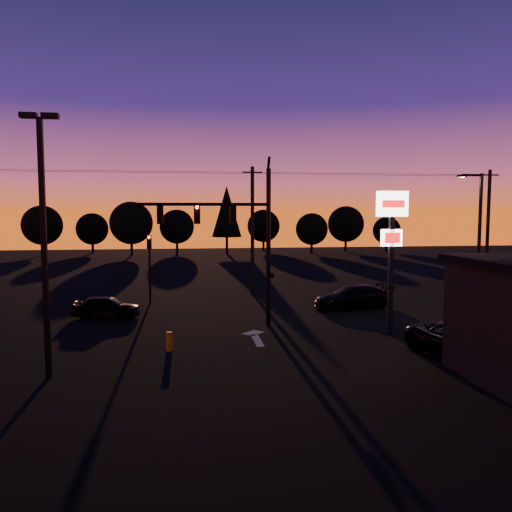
{
  "coord_description": "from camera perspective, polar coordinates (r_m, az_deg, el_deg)",
  "views": [
    {
      "loc": [
        -2.63,
        -20.99,
        5.8
      ],
      "look_at": [
        1.0,
        5.0,
        3.5
      ],
      "focal_mm": 35.0,
      "sensor_mm": 36.0,
      "label": 1
    }
  ],
  "objects": [
    {
      "name": "parking_lot_light",
      "position": [
        18.64,
        -23.13,
        2.98
      ],
      "size": [
        1.25,
        0.3,
        9.14
      ],
      "color": "black",
      "rests_on": "ground"
    },
    {
      "name": "ground",
      "position": [
        21.93,
        -0.79,
        -10.33
      ],
      "size": [
        120.0,
        120.0,
        0.0
      ],
      "primitive_type": "plane",
      "color": "black",
      "rests_on": "ground"
    },
    {
      "name": "tree_5",
      "position": [
        75.91,
        0.86,
        3.46
      ],
      "size": [
        4.95,
        4.95,
        6.22
      ],
      "color": "black",
      "rests_on": "ground"
    },
    {
      "name": "suv_parked",
      "position": [
        21.58,
        22.56,
        -9.09
      ],
      "size": [
        3.26,
        5.3,
        1.37
      ],
      "primitive_type": "imported",
      "rotation": [
        0.0,
        0.0,
        0.21
      ],
      "color": "black",
      "rests_on": "ground"
    },
    {
      "name": "utility_pole_2",
      "position": [
        41.68,
        24.97,
        2.88
      ],
      "size": [
        1.4,
        0.26,
        9.0
      ],
      "color": "black",
      "rests_on": "ground"
    },
    {
      "name": "tree_0",
      "position": [
        73.6,
        -23.25,
        3.25
      ],
      "size": [
        5.36,
        5.36,
        6.74
      ],
      "color": "black",
      "rests_on": "ground"
    },
    {
      "name": "utility_pole_1",
      "position": [
        35.31,
        -0.41,
        3.05
      ],
      "size": [
        1.4,
        0.26,
        9.0
      ],
      "color": "black",
      "rests_on": "ground"
    },
    {
      "name": "car_left",
      "position": [
        28.74,
        -16.72,
        -5.58
      ],
      "size": [
        3.83,
        2.0,
        1.24
      ],
      "primitive_type": "imported",
      "rotation": [
        0.0,
        0.0,
        1.42
      ],
      "color": "black",
      "rests_on": "ground"
    },
    {
      "name": "pylon_sign",
      "position": [
        24.48,
        15.24,
        2.76
      ],
      "size": [
        1.5,
        0.28,
        6.8
      ],
      "color": "black",
      "rests_on": "ground"
    },
    {
      "name": "power_wires",
      "position": [
        35.4,
        -0.42,
        9.49
      ],
      "size": [
        36.0,
        1.22,
        0.07
      ],
      "color": "black",
      "rests_on": "ground"
    },
    {
      "name": "tree_3",
      "position": [
        73.03,
        -9.04,
        3.33
      ],
      "size": [
        4.95,
        4.95,
        6.22
      ],
      "color": "black",
      "rests_on": "ground"
    },
    {
      "name": "tree_6",
      "position": [
        71.24,
        6.39,
        3.07
      ],
      "size": [
        4.54,
        4.54,
        5.71
      ],
      "color": "black",
      "rests_on": "ground"
    },
    {
      "name": "tree_8",
      "position": [
        76.97,
        14.71,
        2.85
      ],
      "size": [
        4.12,
        4.12,
        5.19
      ],
      "color": "black",
      "rests_on": "ground"
    },
    {
      "name": "streetlight",
      "position": [
        31.26,
        24.02,
        2.05
      ],
      "size": [
        1.55,
        0.35,
        8.0
      ],
      "color": "black",
      "rests_on": "ground"
    },
    {
      "name": "lane_arrow",
      "position": [
        23.59,
        -0.08,
        -9.21
      ],
      "size": [
        1.2,
        3.1,
        0.01
      ],
      "color": "beige",
      "rests_on": "ground"
    },
    {
      "name": "tree_1",
      "position": [
        75.22,
        -18.21,
        2.95
      ],
      "size": [
        4.54,
        4.54,
        5.71
      ],
      "color": "black",
      "rests_on": "ground"
    },
    {
      "name": "tree_2",
      "position": [
        69.39,
        -14.08,
        3.68
      ],
      "size": [
        5.77,
        5.78,
        7.26
      ],
      "color": "black",
      "rests_on": "ground"
    },
    {
      "name": "secondary_signal",
      "position": [
        32.69,
        -12.08,
        -0.26
      ],
      "size": [
        0.3,
        0.31,
        4.35
      ],
      "color": "black",
      "rests_on": "ground"
    },
    {
      "name": "tree_7",
      "position": [
        75.78,
        10.24,
        3.61
      ],
      "size": [
        5.36,
        5.36,
        6.74
      ],
      "color": "black",
      "rests_on": "ground"
    },
    {
      "name": "tree_4",
      "position": [
        70.21,
        -3.37,
        5.1
      ],
      "size": [
        4.18,
        4.18,
        9.5
      ],
      "color": "black",
      "rests_on": "ground"
    },
    {
      "name": "car_right",
      "position": [
        30.81,
        11.03,
        -4.61
      ],
      "size": [
        5.1,
        2.77,
        1.4
      ],
      "primitive_type": "imported",
      "rotation": [
        0.0,
        0.0,
        -1.4
      ],
      "color": "black",
      "rests_on": "ground"
    },
    {
      "name": "traffic_signal_mast",
      "position": [
        25.12,
        -2.17,
        3.04
      ],
      "size": [
        6.79,
        0.52,
        8.58
      ],
      "color": "black",
      "rests_on": "ground"
    },
    {
      "name": "bollard",
      "position": [
        21.54,
        -9.88,
        -9.58
      ],
      "size": [
        0.27,
        0.27,
        0.8
      ],
      "primitive_type": "cylinder",
      "color": "orange",
      "rests_on": "ground"
    }
  ]
}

